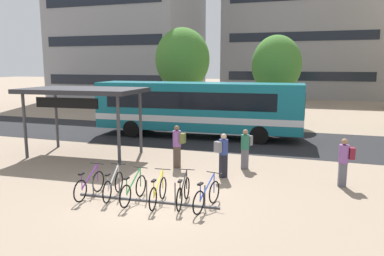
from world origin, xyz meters
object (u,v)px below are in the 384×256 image
city_bus (199,107)px  parked_bicycle_silver_1 (113,186)px  parked_bicycle_purple_0 (90,185)px  street_tree_0 (276,65)px  commuter_olive_pack_1 (178,144)px  parked_bicycle_blue_5 (207,196)px  commuter_grey_pack_0 (223,152)px  commuter_grey_pack_2 (246,146)px  parked_bicycle_green_2 (133,190)px  commuter_maroon_pack_3 (344,159)px  parked_bicycle_black_4 (183,193)px  transit_shelter (83,93)px  street_tree_1 (182,59)px  parked_bicycle_yellow_3 (158,192)px

city_bus → parked_bicycle_silver_1: 10.77m
parked_bicycle_purple_0 → street_tree_0: 18.02m
commuter_olive_pack_1 → parked_bicycle_blue_5: bearing=122.2°
street_tree_0 → commuter_grey_pack_0: bearing=-91.8°
parked_bicycle_blue_5 → commuter_grey_pack_2: 4.71m
parked_bicycle_purple_0 → street_tree_0: size_ratio=0.27×
city_bus → commuter_grey_pack_0: city_bus is taller
parked_bicycle_green_2 → commuter_maroon_pack_3: size_ratio=1.00×
parked_bicycle_black_4 → street_tree_0: 17.31m
parked_bicycle_blue_5 → transit_shelter: bearing=68.8°
parked_bicycle_green_2 → commuter_grey_pack_0: 3.96m
parked_bicycle_black_4 → parked_bicycle_purple_0: bearing=88.4°
parked_bicycle_green_2 → street_tree_0: size_ratio=0.27×
parked_bicycle_purple_0 → commuter_grey_pack_2: bearing=-40.9°
parked_bicycle_purple_0 → parked_bicycle_silver_1: bearing=-77.1°
parked_bicycle_black_4 → commuter_grey_pack_0: commuter_grey_pack_0 is taller
parked_bicycle_purple_0 → street_tree_1: bearing=10.6°
parked_bicycle_black_4 → commuter_grey_pack_2: bearing=-19.8°
parked_bicycle_blue_5 → commuter_grey_pack_0: commuter_grey_pack_0 is taller
parked_bicycle_green_2 → commuter_olive_pack_1: bearing=1.4°
transit_shelter → commuter_olive_pack_1: transit_shelter is taller
commuter_olive_pack_1 → commuter_grey_pack_2: size_ratio=1.08×
parked_bicycle_green_2 → commuter_grey_pack_0: commuter_grey_pack_0 is taller
parked_bicycle_silver_1 → commuter_grey_pack_2: commuter_grey_pack_2 is taller
parked_bicycle_black_4 → street_tree_1: (-6.74, 18.50, 4.28)m
parked_bicycle_silver_1 → street_tree_0: (3.26, 16.96, 3.83)m
street_tree_0 → parked_bicycle_yellow_3: bearing=-95.5°
commuter_grey_pack_2 → commuter_olive_pack_1: bearing=-49.7°
parked_bicycle_blue_5 → commuter_olive_pack_1: bearing=42.2°
commuter_maroon_pack_3 → parked_bicycle_green_2: bearing=22.9°
commuter_maroon_pack_3 → street_tree_1: bearing=-60.1°
city_bus → parked_bicycle_purple_0: bearing=-94.7°
parked_bicycle_black_4 → parked_bicycle_blue_5: 0.77m
street_tree_1 → commuter_maroon_pack_3: bearing=-52.7°
parked_bicycle_black_4 → parked_bicycle_yellow_3: bearing=99.1°
parked_bicycle_blue_5 → commuter_grey_pack_0: (-0.30, 3.16, 0.60)m
parked_bicycle_blue_5 → transit_shelter: size_ratio=0.30×
parked_bicycle_silver_1 → parked_bicycle_black_4: (2.36, 0.11, 0.00)m
parked_bicycle_silver_1 → parked_bicycle_blue_5: 3.12m
parked_bicycle_purple_0 → parked_bicycle_silver_1: 0.78m
transit_shelter → commuter_grey_pack_2: bearing=-2.7°
city_bus → parked_bicycle_black_4: (2.84, -10.56, -1.39)m
city_bus → parked_bicycle_silver_1: size_ratio=7.10×
commuter_olive_pack_1 → parked_bicycle_silver_1: bearing=80.0°
parked_bicycle_black_4 → transit_shelter: bearing=48.8°
parked_bicycle_purple_0 → street_tree_1: street_tree_1 is taller
commuter_grey_pack_0 → street_tree_0: 14.14m
parked_bicycle_yellow_3 → commuter_grey_pack_2: 5.16m
parked_bicycle_purple_0 → parked_bicycle_green_2: bearing=-89.1°
transit_shelter → parked_bicycle_blue_5: bearing=-35.4°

